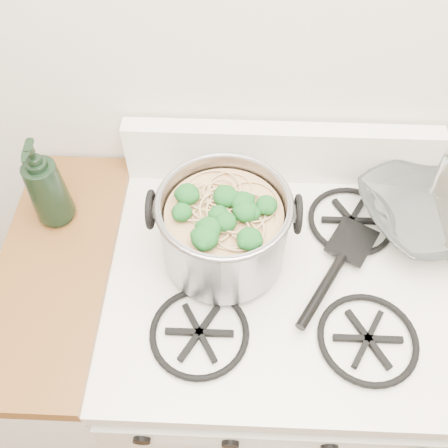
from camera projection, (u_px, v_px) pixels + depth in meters
gas_range at (266, 357)px, 1.47m from camera, size 0.76×0.66×0.92m
counter_left at (96, 346)px, 1.47m from camera, size 0.25×0.65×0.92m
stock_pot at (224, 229)px, 1.04m from camera, size 0.31×0.28×0.19m
spatula at (353, 240)px, 1.12m from camera, size 0.41×0.41×0.02m
glass_bowl at (423, 217)px, 1.16m from camera, size 0.15×0.15×0.03m
bottle at (45, 183)px, 1.09m from camera, size 0.09×0.10×0.23m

